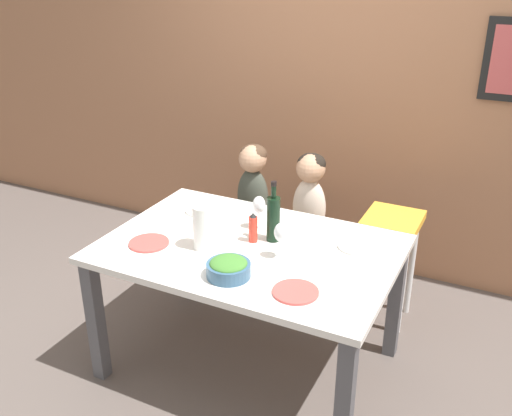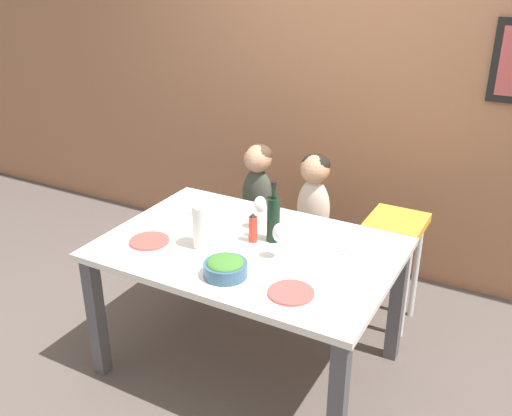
{
  "view_description": "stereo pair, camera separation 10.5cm",
  "coord_description": "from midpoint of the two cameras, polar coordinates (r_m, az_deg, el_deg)",
  "views": [
    {
      "loc": [
        1.16,
        -2.26,
        2.09
      ],
      "look_at": [
        0.0,
        0.07,
        0.92
      ],
      "focal_mm": 40.0,
      "sensor_mm": 36.0,
      "label": 1
    },
    {
      "loc": [
        1.25,
        -2.21,
        2.09
      ],
      "look_at": [
        0.0,
        0.07,
        0.92
      ],
      "focal_mm": 40.0,
      "sensor_mm": 36.0,
      "label": 2
    }
  ],
  "objects": [
    {
      "name": "ground_plane",
      "position": [
        3.28,
        -1.55,
        -15.26
      ],
      "size": [
        14.0,
        14.0,
        0.0
      ],
      "primitive_type": "plane",
      "color": "#564C47"
    },
    {
      "name": "wall_back",
      "position": [
        3.89,
        8.18,
        13.07
      ],
      "size": [
        10.0,
        0.09,
        2.7
      ],
      "color": "#9E6B4C",
      "rests_on": "ground_plane"
    },
    {
      "name": "dining_table",
      "position": [
        2.92,
        -1.69,
        -5.5
      ],
      "size": [
        1.46,
        1.0,
        0.74
      ],
      "color": "white",
      "rests_on": "ground_plane"
    },
    {
      "name": "chair_far_left",
      "position": [
        3.8,
        -1.11,
        -2.58
      ],
      "size": [
        0.37,
        0.41,
        0.45
      ],
      "color": "silver",
      "rests_on": "ground_plane"
    },
    {
      "name": "chair_far_center",
      "position": [
        3.65,
        4.35,
        -3.8
      ],
      "size": [
        0.37,
        0.41,
        0.45
      ],
      "color": "silver",
      "rests_on": "ground_plane"
    },
    {
      "name": "chair_right_highchair",
      "position": [
        3.44,
        12.47,
        -3.19
      ],
      "size": [
        0.32,
        0.35,
        0.69
      ],
      "color": "silver",
      "rests_on": "ground_plane"
    },
    {
      "name": "person_child_left",
      "position": [
        3.64,
        -1.14,
        2.88
      ],
      "size": [
        0.21,
        0.18,
        0.54
      ],
      "color": "#3D4238",
      "rests_on": "chair_far_left"
    },
    {
      "name": "person_child_center",
      "position": [
        3.49,
        4.56,
        1.83
      ],
      "size": [
        0.21,
        0.18,
        0.54
      ],
      "color": "beige",
      "rests_on": "chair_far_center"
    },
    {
      "name": "wine_bottle",
      "position": [
        2.87,
        0.7,
        -0.94
      ],
      "size": [
        0.07,
        0.07,
        0.32
      ],
      "color": "black",
      "rests_on": "dining_table"
    },
    {
      "name": "paper_towel_roll",
      "position": [
        2.82,
        -6.26,
        -1.92
      ],
      "size": [
        0.11,
        0.11,
        0.23
      ],
      "color": "white",
      "rests_on": "dining_table"
    },
    {
      "name": "wine_glass_near",
      "position": [
        2.71,
        1.42,
        -2.55
      ],
      "size": [
        0.07,
        0.07,
        0.18
      ],
      "color": "white",
      "rests_on": "dining_table"
    },
    {
      "name": "wine_glass_far",
      "position": [
        3.0,
        -0.7,
        0.22
      ],
      "size": [
        0.07,
        0.07,
        0.18
      ],
      "color": "white",
      "rests_on": "dining_table"
    },
    {
      "name": "salad_bowl_large",
      "position": [
        2.6,
        -3.92,
        -5.98
      ],
      "size": [
        0.2,
        0.2,
        0.09
      ],
      "color": "#335675",
      "rests_on": "dining_table"
    },
    {
      "name": "dinner_plate_front_left",
      "position": [
        2.95,
        -11.67,
        -3.46
      ],
      "size": [
        0.2,
        0.2,
        0.01
      ],
      "color": "#D14C47",
      "rests_on": "dining_table"
    },
    {
      "name": "dinner_plate_back_left",
      "position": [
        3.27,
        -6.22,
        -0.22
      ],
      "size": [
        0.2,
        0.2,
        0.01
      ],
      "color": "silver",
      "rests_on": "dining_table"
    },
    {
      "name": "dinner_plate_back_right",
      "position": [
        2.9,
        9.12,
        -3.78
      ],
      "size": [
        0.2,
        0.2,
        0.01
      ],
      "color": "silver",
      "rests_on": "dining_table"
    },
    {
      "name": "dinner_plate_front_right",
      "position": [
        2.5,
        2.76,
        -8.39
      ],
      "size": [
        0.2,
        0.2,
        0.01
      ],
      "color": "#D14C47",
      "rests_on": "dining_table"
    },
    {
      "name": "condiment_bottle_hot_sauce",
      "position": [
        2.88,
        -1.34,
        -2.01
      ],
      "size": [
        0.05,
        0.05,
        0.16
      ],
      "color": "red",
      "rests_on": "dining_table"
    }
  ]
}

